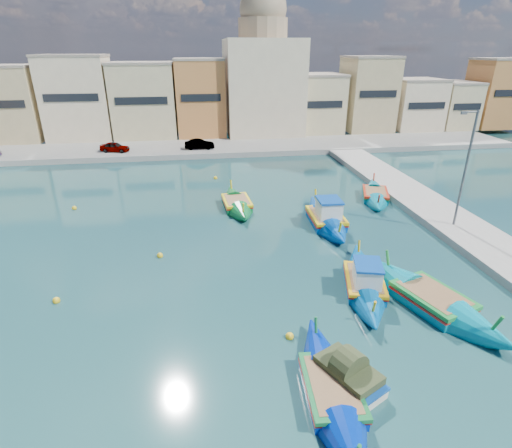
{
  "coord_description": "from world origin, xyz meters",
  "views": [
    {
      "loc": [
        0.64,
        -16.4,
        11.34
      ],
      "look_at": [
        4.0,
        6.0,
        1.4
      ],
      "focal_mm": 28.0,
      "sensor_mm": 36.0,
      "label": 1
    }
  ],
  "objects_px": {
    "luzzu_blue_cabin": "(326,219)",
    "luzzu_cyan_south": "(432,301)",
    "quay_street_lamp": "(465,169)",
    "luzzu_turquoise_cabin": "(364,283)",
    "luzzu_cyan_mid": "(375,196)",
    "church_block": "(263,73)",
    "tender_near": "(347,376)",
    "luzzu_blue_south": "(331,391)",
    "luzzu_green": "(237,204)"
  },
  "relations": [
    {
      "from": "church_block",
      "to": "luzzu_blue_south",
      "type": "bearing_deg",
      "value": -96.34
    },
    {
      "from": "church_block",
      "to": "luzzu_blue_cabin",
      "type": "distance_m",
      "value": 32.57
    },
    {
      "from": "luzzu_turquoise_cabin",
      "to": "luzzu_blue_cabin",
      "type": "xyz_separation_m",
      "value": [
        0.61,
        8.34,
        0.06
      ]
    },
    {
      "from": "luzzu_blue_cabin",
      "to": "luzzu_cyan_mid",
      "type": "distance_m",
      "value": 7.2
    },
    {
      "from": "quay_street_lamp",
      "to": "tender_near",
      "type": "distance_m",
      "value": 17.25
    },
    {
      "from": "luzzu_blue_south",
      "to": "luzzu_cyan_mid",
      "type": "bearing_deg",
      "value": 62.23
    },
    {
      "from": "quay_street_lamp",
      "to": "luzzu_blue_south",
      "type": "height_order",
      "value": "quay_street_lamp"
    },
    {
      "from": "quay_street_lamp",
      "to": "luzzu_cyan_south",
      "type": "height_order",
      "value": "quay_street_lamp"
    },
    {
      "from": "tender_near",
      "to": "church_block",
      "type": "bearing_deg",
      "value": 84.52
    },
    {
      "from": "luzzu_cyan_mid",
      "to": "luzzu_cyan_south",
      "type": "relative_size",
      "value": 0.91
    },
    {
      "from": "luzzu_turquoise_cabin",
      "to": "luzzu_blue_south",
      "type": "height_order",
      "value": "luzzu_turquoise_cabin"
    },
    {
      "from": "luzzu_cyan_mid",
      "to": "luzzu_blue_south",
      "type": "bearing_deg",
      "value": -117.77
    },
    {
      "from": "luzzu_blue_south",
      "to": "luzzu_cyan_south",
      "type": "bearing_deg",
      "value": 34.8
    },
    {
      "from": "quay_street_lamp",
      "to": "luzzu_turquoise_cabin",
      "type": "relative_size",
      "value": 0.95
    },
    {
      "from": "tender_near",
      "to": "luzzu_green",
      "type": "bearing_deg",
      "value": 96.55
    },
    {
      "from": "luzzu_cyan_mid",
      "to": "luzzu_green",
      "type": "bearing_deg",
      "value": -178.3
    },
    {
      "from": "luzzu_green",
      "to": "tender_near",
      "type": "xyz_separation_m",
      "value": [
        2.12,
        -18.48,
        0.15
      ]
    },
    {
      "from": "quay_street_lamp",
      "to": "tender_near",
      "type": "xyz_separation_m",
      "value": [
        -11.85,
        -11.91,
        -3.93
      ]
    },
    {
      "from": "luzzu_blue_cabin",
      "to": "luzzu_green",
      "type": "relative_size",
      "value": 1.14
    },
    {
      "from": "quay_street_lamp",
      "to": "luzzu_blue_cabin",
      "type": "relative_size",
      "value": 0.91
    },
    {
      "from": "luzzu_cyan_mid",
      "to": "luzzu_blue_south",
      "type": "distance_m",
      "value": 21.79
    },
    {
      "from": "luzzu_turquoise_cabin",
      "to": "luzzu_green",
      "type": "relative_size",
      "value": 1.09
    },
    {
      "from": "luzzu_turquoise_cabin",
      "to": "luzzu_green",
      "type": "distance_m",
      "value": 13.54
    },
    {
      "from": "church_block",
      "to": "luzzu_cyan_mid",
      "type": "relative_size",
      "value": 2.35
    },
    {
      "from": "luzzu_cyan_mid",
      "to": "tender_near",
      "type": "bearing_deg",
      "value": -116.55
    },
    {
      "from": "quay_street_lamp",
      "to": "luzzu_turquoise_cabin",
      "type": "xyz_separation_m",
      "value": [
        -8.7,
        -5.9,
        -4.02
      ]
    },
    {
      "from": "luzzu_cyan_mid",
      "to": "luzzu_cyan_south",
      "type": "distance_m",
      "value": 15.22
    },
    {
      "from": "luzzu_cyan_mid",
      "to": "luzzu_blue_south",
      "type": "height_order",
      "value": "luzzu_cyan_mid"
    },
    {
      "from": "tender_near",
      "to": "luzzu_cyan_mid",
      "type": "bearing_deg",
      "value": 63.45
    },
    {
      "from": "luzzu_cyan_mid",
      "to": "luzzu_green",
      "type": "relative_size",
      "value": 1.05
    },
    {
      "from": "church_block",
      "to": "luzzu_cyan_south",
      "type": "relative_size",
      "value": 2.14
    },
    {
      "from": "church_block",
      "to": "luzzu_turquoise_cabin",
      "type": "distance_m",
      "value": 40.73
    },
    {
      "from": "luzzu_blue_cabin",
      "to": "luzzu_green",
      "type": "xyz_separation_m",
      "value": [
        -5.89,
        4.13,
        -0.12
      ]
    },
    {
      "from": "luzzu_blue_cabin",
      "to": "luzzu_cyan_south",
      "type": "bearing_deg",
      "value": -79.11
    },
    {
      "from": "luzzu_cyan_mid",
      "to": "quay_street_lamp",
      "type": "bearing_deg",
      "value": -70.54
    },
    {
      "from": "quay_street_lamp",
      "to": "luzzu_cyan_south",
      "type": "bearing_deg",
      "value": -127.86
    },
    {
      "from": "church_block",
      "to": "quay_street_lamp",
      "type": "height_order",
      "value": "church_block"
    },
    {
      "from": "luzzu_green",
      "to": "luzzu_turquoise_cabin",
      "type": "bearing_deg",
      "value": -67.09
    },
    {
      "from": "luzzu_blue_cabin",
      "to": "luzzu_blue_south",
      "type": "relative_size",
      "value": 1.11
    },
    {
      "from": "quay_street_lamp",
      "to": "luzzu_green",
      "type": "bearing_deg",
      "value": 154.8
    },
    {
      "from": "luzzu_turquoise_cabin",
      "to": "luzzu_cyan_mid",
      "type": "height_order",
      "value": "luzzu_turquoise_cabin"
    },
    {
      "from": "church_block",
      "to": "quay_street_lamp",
      "type": "bearing_deg",
      "value": -77.65
    },
    {
      "from": "luzzu_green",
      "to": "tender_near",
      "type": "bearing_deg",
      "value": -83.45
    },
    {
      "from": "luzzu_cyan_mid",
      "to": "luzzu_cyan_south",
      "type": "xyz_separation_m",
      "value": [
        -3.66,
        -14.77,
        0.04
      ]
    },
    {
      "from": "luzzu_turquoise_cabin",
      "to": "luzzu_blue_south",
      "type": "distance_m",
      "value": 7.55
    },
    {
      "from": "church_block",
      "to": "luzzu_blue_south",
      "type": "xyz_separation_m",
      "value": [
        -5.15,
        -46.36,
        -8.17
      ]
    },
    {
      "from": "church_block",
      "to": "tender_near",
      "type": "xyz_separation_m",
      "value": [
        -4.41,
        -45.91,
        -8.0
      ]
    },
    {
      "from": "quay_street_lamp",
      "to": "luzzu_turquoise_cabin",
      "type": "distance_m",
      "value": 11.25
    },
    {
      "from": "luzzu_blue_south",
      "to": "luzzu_turquoise_cabin",
      "type": "bearing_deg",
      "value": 58.93
    },
    {
      "from": "luzzu_blue_cabin",
      "to": "luzzu_cyan_mid",
      "type": "height_order",
      "value": "luzzu_blue_cabin"
    }
  ]
}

